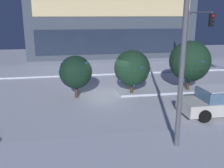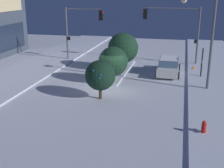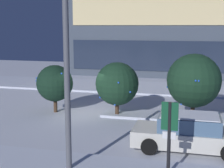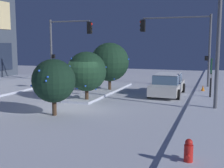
{
  "view_description": "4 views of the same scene",
  "coord_description": "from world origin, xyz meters",
  "px_view_note": "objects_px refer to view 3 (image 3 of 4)",
  "views": [
    {
      "loc": [
        -2.47,
        -16.42,
        5.35
      ],
      "look_at": [
        0.28,
        -0.77,
        1.03
      ],
      "focal_mm": 41.32,
      "sensor_mm": 36.0,
      "label": 1
    },
    {
      "loc": [
        -20.87,
        -5.42,
        7.37
      ],
      "look_at": [
        -1.99,
        -0.84,
        1.17
      ],
      "focal_mm": 47.23,
      "sensor_mm": 36.0,
      "label": 2
    },
    {
      "loc": [
        5.89,
        -17.72,
        5.05
      ],
      "look_at": [
        1.57,
        -0.39,
        1.9
      ],
      "focal_mm": 53.35,
      "sensor_mm": 36.0,
      "label": 3
    },
    {
      "loc": [
        -14.26,
        -7.49,
        3.5
      ],
      "look_at": [
        -0.07,
        -2.34,
        1.44
      ],
      "focal_mm": 46.75,
      "sensor_mm": 36.0,
      "label": 4
    }
  ],
  "objects_px": {
    "street_lamp_arched": "(76,38)",
    "parking_info_sign": "(169,130)",
    "decorated_tree_median": "(194,81)",
    "decorated_tree_right_of_median": "(55,83)",
    "car_near": "(189,133)",
    "decorated_tree_left_of_median": "(117,84)"
  },
  "relations": [
    {
      "from": "decorated_tree_median",
      "to": "decorated_tree_right_of_median",
      "type": "distance_m",
      "value": 7.89
    },
    {
      "from": "car_near",
      "to": "decorated_tree_right_of_median",
      "type": "xyz_separation_m",
      "value": [
        -7.77,
        4.3,
        1.01
      ]
    },
    {
      "from": "car_near",
      "to": "decorated_tree_left_of_median",
      "type": "bearing_deg",
      "value": 133.15
    },
    {
      "from": "car_near",
      "to": "street_lamp_arched",
      "type": "relative_size",
      "value": 0.66
    },
    {
      "from": "parking_info_sign",
      "to": "decorated_tree_right_of_median",
      "type": "xyz_separation_m",
      "value": [
        -7.16,
        7.14,
        0.05
      ]
    },
    {
      "from": "parking_info_sign",
      "to": "decorated_tree_left_of_median",
      "type": "xyz_separation_m",
      "value": [
        -3.41,
        7.11,
        0.18
      ]
    },
    {
      "from": "street_lamp_arched",
      "to": "parking_info_sign",
      "type": "distance_m",
      "value": 4.44
    },
    {
      "from": "car_near",
      "to": "decorated_tree_left_of_median",
      "type": "xyz_separation_m",
      "value": [
        -4.02,
        4.27,
        1.15
      ]
    },
    {
      "from": "parking_info_sign",
      "to": "decorated_tree_right_of_median",
      "type": "relative_size",
      "value": 0.94
    },
    {
      "from": "decorated_tree_median",
      "to": "street_lamp_arched",
      "type": "bearing_deg",
      "value": -120.59
    },
    {
      "from": "car_near",
      "to": "decorated_tree_median",
      "type": "relative_size",
      "value": 1.29
    },
    {
      "from": "decorated_tree_median",
      "to": "decorated_tree_left_of_median",
      "type": "bearing_deg",
      "value": -179.52
    },
    {
      "from": "car_near",
      "to": "decorated_tree_right_of_median",
      "type": "height_order",
      "value": "decorated_tree_right_of_median"
    },
    {
      "from": "parking_info_sign",
      "to": "car_near",
      "type": "bearing_deg",
      "value": -7.67
    },
    {
      "from": "parking_info_sign",
      "to": "decorated_tree_right_of_median",
      "type": "height_order",
      "value": "decorated_tree_right_of_median"
    },
    {
      "from": "street_lamp_arched",
      "to": "car_near",
      "type": "bearing_deg",
      "value": -49.35
    },
    {
      "from": "decorated_tree_median",
      "to": "decorated_tree_right_of_median",
      "type": "height_order",
      "value": "decorated_tree_median"
    },
    {
      "from": "parking_info_sign",
      "to": "decorated_tree_left_of_median",
      "type": "distance_m",
      "value": 7.89
    },
    {
      "from": "decorated_tree_median",
      "to": "decorated_tree_right_of_median",
      "type": "bearing_deg",
      "value": -179.97
    },
    {
      "from": "street_lamp_arched",
      "to": "parking_info_sign",
      "type": "xyz_separation_m",
      "value": [
        3.29,
        -0.36,
        -2.96
      ]
    },
    {
      "from": "decorated_tree_left_of_median",
      "to": "decorated_tree_median",
      "type": "bearing_deg",
      "value": 0.48
    },
    {
      "from": "car_near",
      "to": "street_lamp_arched",
      "type": "height_order",
      "value": "street_lamp_arched"
    }
  ]
}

